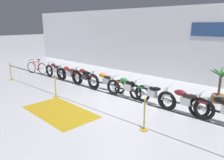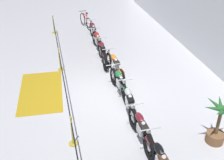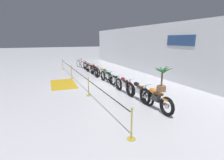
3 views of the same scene
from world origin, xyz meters
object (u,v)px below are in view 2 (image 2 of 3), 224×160
at_px(motorcycle_maroon_0, 93,32).
at_px(stanchion_mid_right, 72,135).
at_px(floor_banner, 41,91).
at_px(motorcycle_red_1, 98,42).
at_px(motorcycle_silver_5, 129,102).
at_px(motorcycle_maroon_6, 141,130).
at_px(motorcycle_orange_3, 115,65).
at_px(motorcycle_green_4, 120,84).
at_px(potted_palm_left_of_row, 219,122).
at_px(motorcycle_maroon_2, 103,53).
at_px(stanchion_mid_left, 60,63).
at_px(bicycle, 86,21).
at_px(stanchion_far_left, 61,64).

xyz_separation_m(motorcycle_maroon_0, stanchion_mid_right, (7.83, -2.05, -0.11)).
bearing_deg(floor_banner, motorcycle_red_1, 141.29).
relative_size(motorcycle_silver_5, stanchion_mid_right, 2.20).
bearing_deg(motorcycle_maroon_6, motorcycle_orange_3, 176.91).
bearing_deg(motorcycle_orange_3, motorcycle_maroon_6, -3.09).
xyz_separation_m(motorcycle_green_4, potted_palm_left_of_row, (3.22, 2.15, 0.30)).
xyz_separation_m(motorcycle_maroon_0, potted_palm_left_of_row, (8.74, 2.18, 0.30)).
xyz_separation_m(motorcycle_orange_3, motorcycle_silver_5, (2.72, -0.18, 0.00)).
xyz_separation_m(motorcycle_red_1, motorcycle_maroon_2, (1.39, -0.04, 0.03)).
bearing_deg(motorcycle_green_4, potted_palm_left_of_row, 33.73).
height_order(stanchion_mid_left, floor_banner, stanchion_mid_left).
xyz_separation_m(motorcycle_silver_5, stanchion_mid_right, (1.08, -2.08, -0.11)).
height_order(motorcycle_green_4, bicycle, bicycle).
relative_size(stanchion_mid_left, floor_banner, 0.35).
height_order(motorcycle_red_1, motorcycle_silver_5, motorcycle_red_1).
distance_m(motorcycle_orange_3, floor_banner, 3.24).
height_order(motorcycle_silver_5, motorcycle_maroon_6, motorcycle_maroon_6).
bearing_deg(stanchion_far_left, bicycle, 162.09).
distance_m(motorcycle_orange_3, stanchion_far_left, 2.28).
distance_m(motorcycle_maroon_2, stanchion_mid_right, 5.44).
xyz_separation_m(motorcycle_maroon_2, floor_banner, (1.86, -2.87, -0.48)).
height_order(potted_palm_left_of_row, stanchion_mid_right, potted_palm_left_of_row).
distance_m(motorcycle_maroon_6, stanchion_mid_right, 2.06).
xyz_separation_m(stanchion_far_left, stanchion_mid_right, (3.86, 0.00, -0.41)).
distance_m(potted_palm_left_of_row, stanchion_mid_left, 7.10).
xyz_separation_m(motorcycle_orange_3, potted_palm_left_of_row, (4.72, 1.97, 0.30)).
bearing_deg(motorcycle_orange_3, stanchion_far_left, -91.25).
bearing_deg(motorcycle_green_4, motorcycle_orange_3, 173.20).
xyz_separation_m(bicycle, stanchion_far_left, (5.97, -1.93, 0.37)).
height_order(potted_palm_left_of_row, floor_banner, potted_palm_left_of_row).
relative_size(motorcycle_green_4, stanchion_mid_right, 2.17).
bearing_deg(stanchion_mid_right, motorcycle_green_4, 138.04).
bearing_deg(motorcycle_orange_3, floor_banner, -79.15).
distance_m(motorcycle_green_4, motorcycle_maroon_6, 2.68).
bearing_deg(stanchion_far_left, motorcycle_silver_5, 36.84).
xyz_separation_m(motorcycle_silver_5, stanchion_mid_left, (-3.69, -2.08, -0.11)).
relative_size(bicycle, floor_banner, 0.57).
bearing_deg(motorcycle_maroon_0, motorcycle_green_4, 0.31).
xyz_separation_m(motorcycle_silver_5, motorcycle_maroon_6, (1.45, -0.05, -0.00)).
bearing_deg(floor_banner, motorcycle_green_4, 76.33).
bearing_deg(motorcycle_silver_5, motorcycle_maroon_6, -1.89).
relative_size(motorcycle_maroon_2, stanchion_far_left, 0.16).
bearing_deg(stanchion_far_left, potted_palm_left_of_row, 41.55).
xyz_separation_m(motorcycle_red_1, floor_banner, (3.26, -2.91, -0.46)).
xyz_separation_m(motorcycle_maroon_0, motorcycle_red_1, (1.37, -0.03, -0.01)).
relative_size(bicycle, potted_palm_left_of_row, 1.09).
height_order(motorcycle_maroon_0, stanchion_mid_left, stanchion_mid_left).
bearing_deg(motorcycle_red_1, stanchion_mid_right, -17.31).
height_order(motorcycle_maroon_0, stanchion_far_left, stanchion_far_left).
height_order(motorcycle_green_4, floor_banner, motorcycle_green_4).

